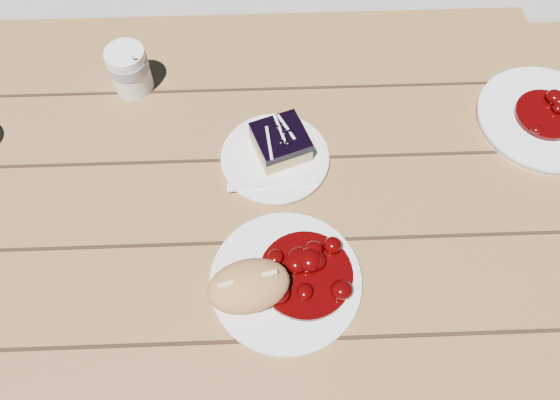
{
  "coord_description": "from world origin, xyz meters",
  "views": [
    {
      "loc": [
        0.16,
        -0.46,
        1.55
      ],
      "look_at": [
        0.18,
        -0.04,
        0.81
      ],
      "focal_mm": 35.0,
      "sensor_mm": 36.0,
      "label": 1
    }
  ],
  "objects_px": {
    "picnic_table": "(189,243)",
    "second_plate": "(543,119)",
    "coffee_cup": "(130,70)",
    "bread_roll": "(249,286)",
    "dessert_plate": "(275,159)",
    "blueberry_cake": "(280,142)",
    "main_plate": "(286,282)"
  },
  "relations": [
    {
      "from": "picnic_table",
      "to": "coffee_cup",
      "type": "height_order",
      "value": "coffee_cup"
    },
    {
      "from": "bread_roll",
      "to": "coffee_cup",
      "type": "distance_m",
      "value": 0.48
    },
    {
      "from": "dessert_plate",
      "to": "main_plate",
      "type": "bearing_deg",
      "value": -87.69
    },
    {
      "from": "picnic_table",
      "to": "second_plate",
      "type": "distance_m",
      "value": 0.7
    },
    {
      "from": "bread_roll",
      "to": "coffee_cup",
      "type": "xyz_separation_m",
      "value": [
        -0.22,
        0.43,
        -0.0
      ]
    },
    {
      "from": "dessert_plate",
      "to": "blueberry_cake",
      "type": "height_order",
      "value": "blueberry_cake"
    },
    {
      "from": "bread_roll",
      "to": "dessert_plate",
      "type": "distance_m",
      "value": 0.26
    },
    {
      "from": "main_plate",
      "to": "dessert_plate",
      "type": "bearing_deg",
      "value": 92.31
    },
    {
      "from": "second_plate",
      "to": "picnic_table",
      "type": "bearing_deg",
      "value": -167.75
    },
    {
      "from": "picnic_table",
      "to": "blueberry_cake",
      "type": "height_order",
      "value": "blueberry_cake"
    },
    {
      "from": "picnic_table",
      "to": "coffee_cup",
      "type": "relative_size",
      "value": 22.33
    },
    {
      "from": "dessert_plate",
      "to": "bread_roll",
      "type": "bearing_deg",
      "value": -100.38
    },
    {
      "from": "coffee_cup",
      "to": "second_plate",
      "type": "distance_m",
      "value": 0.76
    },
    {
      "from": "blueberry_cake",
      "to": "coffee_cup",
      "type": "xyz_separation_m",
      "value": [
        -0.27,
        0.16,
        0.01
      ]
    },
    {
      "from": "dessert_plate",
      "to": "coffee_cup",
      "type": "bearing_deg",
      "value": 145.67
    },
    {
      "from": "coffee_cup",
      "to": "dessert_plate",
      "type": "bearing_deg",
      "value": -34.33
    },
    {
      "from": "second_plate",
      "to": "main_plate",
      "type": "bearing_deg",
      "value": -148.38
    },
    {
      "from": "dessert_plate",
      "to": "blueberry_cake",
      "type": "xyz_separation_m",
      "value": [
        0.01,
        0.01,
        0.03
      ]
    },
    {
      "from": "main_plate",
      "to": "bread_roll",
      "type": "xyz_separation_m",
      "value": [
        -0.05,
        -0.02,
        0.04
      ]
    },
    {
      "from": "bread_roll",
      "to": "second_plate",
      "type": "height_order",
      "value": "bread_roll"
    },
    {
      "from": "picnic_table",
      "to": "main_plate",
      "type": "relative_size",
      "value": 8.86
    },
    {
      "from": "coffee_cup",
      "to": "second_plate",
      "type": "relative_size",
      "value": 0.38
    },
    {
      "from": "blueberry_cake",
      "to": "coffee_cup",
      "type": "relative_size",
      "value": 1.21
    },
    {
      "from": "picnic_table",
      "to": "second_plate",
      "type": "relative_size",
      "value": 8.55
    },
    {
      "from": "picnic_table",
      "to": "second_plate",
      "type": "bearing_deg",
      "value": 12.25
    },
    {
      "from": "blueberry_cake",
      "to": "second_plate",
      "type": "relative_size",
      "value": 0.46
    },
    {
      "from": "dessert_plate",
      "to": "coffee_cup",
      "type": "relative_size",
      "value": 2.04
    },
    {
      "from": "picnic_table",
      "to": "main_plate",
      "type": "bearing_deg",
      "value": -40.21
    },
    {
      "from": "blueberry_cake",
      "to": "coffee_cup",
      "type": "distance_m",
      "value": 0.32
    },
    {
      "from": "bread_roll",
      "to": "blueberry_cake",
      "type": "bearing_deg",
      "value": 78.11
    },
    {
      "from": "picnic_table",
      "to": "coffee_cup",
      "type": "xyz_separation_m",
      "value": [
        -0.09,
        0.26,
        0.21
      ]
    },
    {
      "from": "main_plate",
      "to": "second_plate",
      "type": "relative_size",
      "value": 0.97
    }
  ]
}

